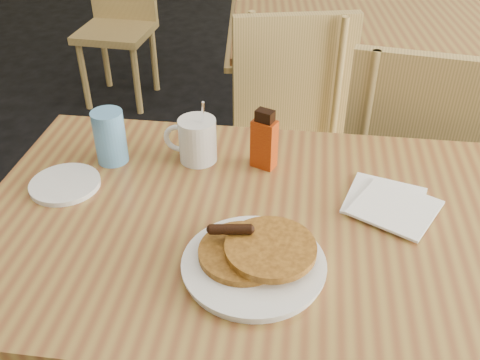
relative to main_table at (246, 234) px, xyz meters
name	(u,v)px	position (x,y,z in m)	size (l,w,h in m)	color
main_table	(246,234)	(0.00, 0.00, 0.00)	(1.22, 0.86, 0.75)	olive
neighbor_table	(396,27)	(0.38, 1.37, 0.00)	(1.49, 1.12, 0.75)	olive
chair_main_far	(289,131)	(0.02, 0.73, -0.16)	(0.52, 0.52, 0.92)	tan
chair_neighbor_far	(387,16)	(0.40, 2.10, -0.18)	(0.50, 0.51, 0.88)	tan
chair_neighbor_near	(407,155)	(0.41, 0.65, -0.16)	(0.45, 0.46, 0.92)	tan
chair_wall_extra	(119,10)	(-1.07, 1.98, -0.20)	(0.39, 0.39, 0.85)	tan
pancake_plate	(255,259)	(0.04, -0.14, 0.06)	(0.27, 0.27, 0.07)	white
coffee_mug	(196,139)	(-0.16, 0.20, 0.10)	(0.13, 0.09, 0.17)	white
syrup_bottle	(264,141)	(0.01, 0.20, 0.11)	(0.06, 0.05, 0.15)	maroon
napkin_stack	(390,204)	(0.30, 0.10, 0.05)	(0.22, 0.23, 0.01)	white
blue_tumbler	(110,137)	(-0.35, 0.16, 0.11)	(0.07, 0.07, 0.13)	#5998D2
side_saucer	(65,184)	(-0.42, 0.04, 0.05)	(0.16, 0.16, 0.01)	white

